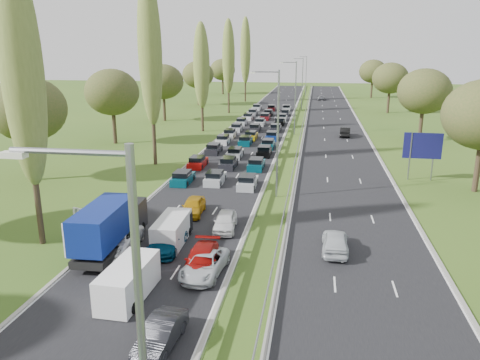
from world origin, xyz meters
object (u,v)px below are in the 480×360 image
at_px(near_car_2, 118,240).
at_px(blue_lorry, 110,226).
at_px(info_sign, 81,218).
at_px(direction_sign, 423,148).
at_px(white_van_front, 130,279).
at_px(white_van_rear, 173,229).

height_order(near_car_2, blue_lorry, blue_lorry).
xyz_separation_m(near_car_2, info_sign, (-3.90, 2.28, 0.63)).
bearing_deg(direction_sign, white_van_front, -126.82).
height_order(blue_lorry, white_van_front, blue_lorry).
height_order(white_van_rear, direction_sign, direction_sign).
relative_size(near_car_2, white_van_rear, 1.07).
bearing_deg(info_sign, direction_sign, 35.47).
xyz_separation_m(info_sign, direction_sign, (28.80, 20.52, 2.20)).
xyz_separation_m(blue_lorry, info_sign, (-3.48, 2.47, -0.50)).
bearing_deg(direction_sign, info_sign, -144.53).
distance_m(white_van_rear, direction_sign, 30.05).
distance_m(blue_lorry, white_van_front, 6.97).
bearing_deg(white_van_rear, direction_sign, 42.61).
relative_size(near_car_2, direction_sign, 0.99).
bearing_deg(white_van_rear, white_van_front, -92.14).
distance_m(near_car_2, info_sign, 4.56).
height_order(near_car_2, white_van_front, white_van_front).
height_order(blue_lorry, white_van_rear, blue_lorry).
bearing_deg(white_van_rear, info_sign, 175.93).
height_order(near_car_2, info_sign, info_sign).
bearing_deg(white_van_rear, blue_lorry, -152.30).
xyz_separation_m(white_van_rear, direction_sign, (21.48, 20.85, 2.57)).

